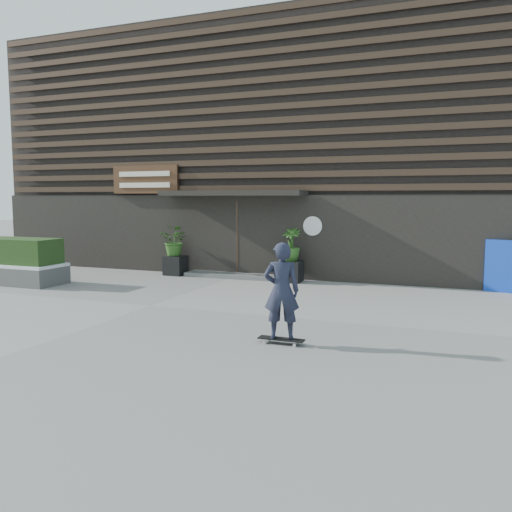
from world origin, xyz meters
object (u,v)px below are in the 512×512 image
at_px(planter_pot_right, 291,272).
at_px(skateboarder, 281,291).
at_px(planter_pot_left, 176,265).
at_px(raised_bed, 7,274).

distance_m(planter_pot_right, skateboarder, 6.59).
relative_size(planter_pot_right, skateboarder, 0.35).
bearing_deg(skateboarder, planter_pot_right, 106.28).
bearing_deg(planter_pot_left, skateboarder, -48.17).
distance_m(planter_pot_right, raised_bed, 8.14).
bearing_deg(raised_bed, skateboarder, -19.00).
bearing_deg(planter_pot_right, skateboarder, -73.72).
bearing_deg(planter_pot_right, planter_pot_left, 180.00).
xyz_separation_m(raised_bed, skateboarder, (9.38, -3.23, 0.64)).
distance_m(raised_bed, skateboarder, 9.94).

